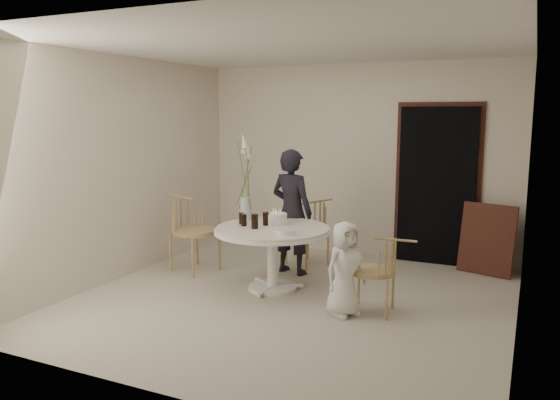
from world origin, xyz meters
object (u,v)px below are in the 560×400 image
at_px(table, 272,237).
at_px(flower_vase, 246,190).
at_px(chair_far, 314,223).
at_px(chair_left, 188,222).
at_px(birthday_cake, 276,219).
at_px(chair_right, 384,264).
at_px(boy, 345,269).
at_px(girl, 292,212).

xyz_separation_m(table, flower_vase, (-0.48, 0.26, 0.48)).
height_order(chair_far, flower_vase, flower_vase).
distance_m(chair_left, birthday_cake, 1.33).
distance_m(chair_right, birthday_cake, 1.48).
bearing_deg(table, birthday_cake, 103.85).
distance_m(chair_far, birthday_cake, 1.09).
height_order(chair_right, flower_vase, flower_vase).
bearing_deg(birthday_cake, boy, -30.27).
bearing_deg(flower_vase, table, -28.74).
distance_m(girl, boy, 1.59).
xyz_separation_m(table, birthday_cake, (-0.04, 0.18, 0.18)).
bearing_deg(birthday_cake, chair_left, 175.58).
height_order(birthday_cake, flower_vase, flower_vase).
bearing_deg(chair_far, chair_left, -120.49).
relative_size(table, girl, 0.84).
distance_m(chair_left, flower_vase, 1.00).
distance_m(birthday_cake, flower_vase, 0.54).
xyz_separation_m(chair_left, flower_vase, (0.87, -0.02, 0.48)).
bearing_deg(table, chair_right, -9.38).
xyz_separation_m(chair_right, girl, (-1.42, 0.92, 0.28)).
bearing_deg(table, girl, 95.48).
relative_size(chair_left, boy, 1.00).
height_order(girl, birthday_cake, girl).
height_order(girl, boy, girl).
distance_m(table, chair_far, 1.24).
relative_size(chair_far, chair_right, 1.09).
bearing_deg(chair_left, chair_right, -84.42).
bearing_deg(chair_left, table, -85.61).
height_order(table, boy, boy).
bearing_deg(girl, flower_vase, 57.46).
relative_size(chair_right, boy, 0.82).
bearing_deg(table, chair_far, 89.08).
relative_size(chair_far, girl, 0.54).
distance_m(table, girl, 0.72).
height_order(girl, flower_vase, flower_vase).
xyz_separation_m(table, boy, (1.01, -0.44, -0.14)).
height_order(chair_right, girl, girl).
bearing_deg(birthday_cake, table, -76.15).
xyz_separation_m(table, chair_far, (0.02, 1.24, -0.06)).
bearing_deg(chair_left, birthday_cake, -78.25).
bearing_deg(chair_right, boy, -62.05).
bearing_deg(flower_vase, chair_right, -14.89).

